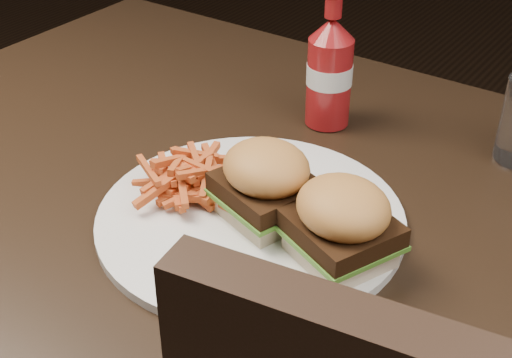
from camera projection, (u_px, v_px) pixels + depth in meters
The scene contains 6 objects.
dining_table at pixel (276, 209), 0.82m from camera, with size 1.20×0.80×0.04m, color black.
plate at pixel (251, 218), 0.77m from camera, with size 0.33×0.33×0.01m, color white.
sandwich_half_a at pixel (266, 207), 0.76m from camera, with size 0.09×0.08×0.02m, color beige.
sandwich_half_b at pixel (340, 249), 0.70m from camera, with size 0.09×0.08×0.02m, color beige.
fries_pile at pixel (193, 174), 0.79m from camera, with size 0.10×0.10×0.04m, color #BF6C2B, non-canonical shape.
ketchup_bottle at pixel (329, 82), 0.92m from camera, with size 0.06×0.06×0.12m, color maroon.
Camera 1 is at (0.36, -0.56, 1.21)m, focal length 50.00 mm.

